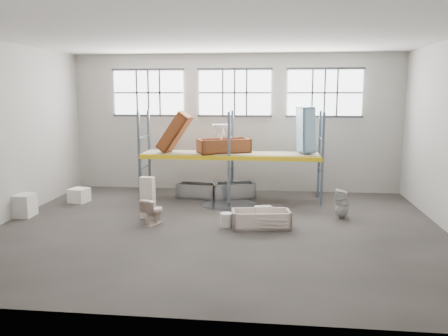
# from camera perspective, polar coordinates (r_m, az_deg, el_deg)

# --- Properties ---
(floor) EXTENTS (12.00, 10.00, 0.10)m
(floor) POSITION_cam_1_polar(r_m,az_deg,el_deg) (12.40, -0.79, -7.76)
(floor) COLOR #4B4541
(floor) RESTS_ON ground
(ceiling) EXTENTS (12.00, 10.00, 0.10)m
(ceiling) POSITION_cam_1_polar(r_m,az_deg,el_deg) (11.94, -0.85, 16.34)
(ceiling) COLOR silver
(ceiling) RESTS_ON ground
(wall_back) EXTENTS (12.00, 0.10, 5.00)m
(wall_back) POSITION_cam_1_polar(r_m,az_deg,el_deg) (16.91, 1.36, 5.63)
(wall_back) COLOR #ABA79F
(wall_back) RESTS_ON ground
(wall_front) EXTENTS (12.00, 0.10, 5.00)m
(wall_front) POSITION_cam_1_polar(r_m,az_deg,el_deg) (6.96, -6.10, 0.22)
(wall_front) COLOR #BAB6AD
(wall_front) RESTS_ON ground
(window_left) EXTENTS (2.60, 0.04, 1.60)m
(window_left) POSITION_cam_1_polar(r_m,az_deg,el_deg) (17.34, -9.39, 9.24)
(window_left) COLOR white
(window_left) RESTS_ON wall_back
(window_mid) EXTENTS (2.60, 0.04, 1.60)m
(window_mid) POSITION_cam_1_polar(r_m,az_deg,el_deg) (16.76, 1.34, 9.36)
(window_mid) COLOR white
(window_mid) RESTS_ON wall_back
(window_right) EXTENTS (2.60, 0.04, 1.60)m
(window_right) POSITION_cam_1_polar(r_m,az_deg,el_deg) (16.78, 12.44, 9.15)
(window_right) COLOR white
(window_right) RESTS_ON wall_back
(rack_upright_la) EXTENTS (0.08, 0.08, 3.00)m
(rack_upright_la) POSITION_cam_1_polar(r_m,az_deg,el_deg) (15.47, -10.52, 1.41)
(rack_upright_la) COLOR slate
(rack_upright_la) RESTS_ON floor
(rack_upright_lb) EXTENTS (0.08, 0.08, 3.00)m
(rack_upright_lb) POSITION_cam_1_polar(r_m,az_deg,el_deg) (16.61, -9.32, 1.98)
(rack_upright_lb) COLOR slate
(rack_upright_lb) RESTS_ON floor
(rack_upright_ma) EXTENTS (0.08, 0.08, 3.00)m
(rack_upright_ma) POSITION_cam_1_polar(r_m,az_deg,el_deg) (14.88, 0.61, 1.25)
(rack_upright_ma) COLOR slate
(rack_upright_ma) RESTS_ON floor
(rack_upright_mb) EXTENTS (0.08, 0.08, 3.00)m
(rack_upright_mb) POSITION_cam_1_polar(r_m,az_deg,el_deg) (16.06, 1.05, 1.85)
(rack_upright_mb) COLOR slate
(rack_upright_mb) RESTS_ON floor
(rack_upright_ra) EXTENTS (0.08, 0.08, 3.00)m
(rack_upright_ra) POSITION_cam_1_polar(r_m,az_deg,el_deg) (14.88, 12.18, 1.04)
(rack_upright_ra) COLOR slate
(rack_upright_ra) RESTS_ON floor
(rack_upright_rb) EXTENTS (0.08, 0.08, 3.00)m
(rack_upright_rb) POSITION_cam_1_polar(r_m,az_deg,el_deg) (16.06, 11.77, 1.65)
(rack_upright_rb) COLOR slate
(rack_upright_rb) RESTS_ON floor
(rack_beam_front) EXTENTS (6.00, 0.10, 0.14)m
(rack_beam_front) POSITION_cam_1_polar(r_m,az_deg,el_deg) (14.88, 0.61, 1.25)
(rack_beam_front) COLOR yellow
(rack_beam_front) RESTS_ON floor
(rack_beam_back) EXTENTS (6.00, 0.10, 0.14)m
(rack_beam_back) POSITION_cam_1_polar(r_m,az_deg,el_deg) (16.06, 1.05, 1.85)
(rack_beam_back) COLOR yellow
(rack_beam_back) RESTS_ON floor
(shelf_deck) EXTENTS (5.90, 1.10, 0.03)m
(shelf_deck) POSITION_cam_1_polar(r_m,az_deg,el_deg) (15.46, 0.84, 1.86)
(shelf_deck) COLOR gray
(shelf_deck) RESTS_ON floor
(wet_patch) EXTENTS (1.80, 1.80, 0.00)m
(wet_patch) POSITION_cam_1_polar(r_m,az_deg,el_deg) (14.97, 0.52, -4.54)
(wet_patch) COLOR black
(wet_patch) RESTS_ON floor
(bathtub_beige) EXTENTS (1.66, 0.96, 0.46)m
(bathtub_beige) POSITION_cam_1_polar(r_m,az_deg,el_deg) (12.46, 4.64, -6.35)
(bathtub_beige) COLOR beige
(bathtub_beige) RESTS_ON floor
(cistern_spare) EXTENTS (0.51, 0.35, 0.44)m
(cistern_spare) POSITION_cam_1_polar(r_m,az_deg,el_deg) (12.79, 4.88, -5.71)
(cistern_spare) COLOR beige
(cistern_spare) RESTS_ON bathtub_beige
(sink_in_tub) EXTENTS (0.50, 0.50, 0.14)m
(sink_in_tub) POSITION_cam_1_polar(r_m,az_deg,el_deg) (12.96, 1.29, -6.03)
(sink_in_tub) COLOR beige
(sink_in_tub) RESTS_ON bathtub_beige
(toilet_beige) EXTENTS (0.64, 0.82, 0.74)m
(toilet_beige) POSITION_cam_1_polar(r_m,az_deg,el_deg) (12.83, -8.87, -5.33)
(toilet_beige) COLOR beige
(toilet_beige) RESTS_ON floor
(cistern_tall) EXTENTS (0.42, 0.30, 1.21)m
(cistern_tall) POSITION_cam_1_polar(r_m,az_deg,el_deg) (13.40, -9.49, -3.67)
(cistern_tall) COLOR beige
(cistern_tall) RESTS_ON floor
(toilet_white) EXTENTS (0.47, 0.47, 0.86)m
(toilet_white) POSITION_cam_1_polar(r_m,az_deg,el_deg) (13.70, 14.52, -4.33)
(toilet_white) COLOR silver
(toilet_white) RESTS_ON floor
(steel_tub_left) EXTENTS (1.43, 0.85, 0.49)m
(steel_tub_left) POSITION_cam_1_polar(r_m,az_deg,el_deg) (15.91, -3.33, -2.82)
(steel_tub_left) COLOR #A9ACB1
(steel_tub_left) RESTS_ON floor
(steel_tub_right) EXTENTS (1.55, 1.04, 0.52)m
(steel_tub_right) POSITION_cam_1_polar(r_m,az_deg,el_deg) (15.86, 1.20, -2.79)
(steel_tub_right) COLOR #B4B9BD
(steel_tub_right) RESTS_ON floor
(rust_tub_flat) EXTENTS (1.90, 1.44, 0.48)m
(rust_tub_flat) POSITION_cam_1_polar(r_m,az_deg,el_deg) (15.48, -0.03, 2.76)
(rust_tub_flat) COLOR brown
(rust_tub_flat) RESTS_ON shelf_deck
(rust_tub_tilted) EXTENTS (1.24, 0.82, 1.41)m
(rust_tub_tilted) POSITION_cam_1_polar(r_m,az_deg,el_deg) (15.48, -6.16, 4.48)
(rust_tub_tilted) COLOR #955018
(rust_tub_tilted) RESTS_ON shelf_deck
(sink_on_shelf) EXTENTS (0.73, 0.66, 0.53)m
(sink_on_shelf) POSITION_cam_1_polar(r_m,az_deg,el_deg) (15.28, -0.37, 3.71)
(sink_on_shelf) COLOR white
(sink_on_shelf) RESTS_ON rust_tub_flat
(blue_tub_upright) EXTENTS (0.65, 0.81, 1.51)m
(blue_tub_upright) POSITION_cam_1_polar(r_m,az_deg,el_deg) (15.38, 10.13, 4.73)
(blue_tub_upright) COLOR #8BB8D4
(blue_tub_upright) RESTS_ON shelf_deck
(bucket) EXTENTS (0.35, 0.35, 0.38)m
(bucket) POSITION_cam_1_polar(r_m,az_deg,el_deg) (12.49, 0.30, -6.49)
(bucket) COLOR silver
(bucket) RESTS_ON floor
(carton_near) EXTENTS (0.81, 0.71, 0.66)m
(carton_near) POSITION_cam_1_polar(r_m,az_deg,el_deg) (14.76, -24.08, -4.26)
(carton_near) COLOR silver
(carton_near) RESTS_ON floor
(carton_far) EXTENTS (0.66, 0.66, 0.46)m
(carton_far) POSITION_cam_1_polar(r_m,az_deg,el_deg) (15.96, -17.60, -3.26)
(carton_far) COLOR white
(carton_far) RESTS_ON floor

